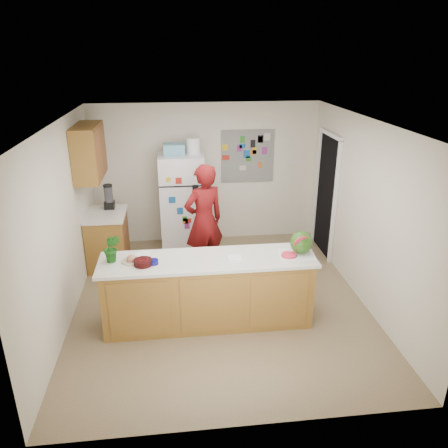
{
  "coord_description": "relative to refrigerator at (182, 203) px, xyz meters",
  "views": [
    {
      "loc": [
        -0.57,
        -5.34,
        3.32
      ],
      "look_at": [
        0.09,
        0.2,
        1.09
      ],
      "focal_mm": 35.0,
      "sensor_mm": 36.0,
      "label": 1
    }
  ],
  "objects": [
    {
      "name": "person",
      "position": [
        0.3,
        -1.04,
        0.04
      ],
      "size": [
        0.77,
        0.65,
        1.78
      ],
      "primitive_type": "imported",
      "rotation": [
        0.0,
        0.0,
        3.56
      ],
      "color": "#620D0F",
      "rests_on": "floor"
    },
    {
      "name": "doorway",
      "position": [
        2.44,
        -0.43,
        0.17
      ],
      "size": [
        0.03,
        0.85,
        2.04
      ],
      "primitive_type": "cube",
      "color": "black",
      "rests_on": "ground"
    },
    {
      "name": "upper_cabinets",
      "position": [
        -1.37,
        -0.58,
        1.05
      ],
      "size": [
        0.35,
        1.0,
        0.8
      ],
      "primitive_type": "cube",
      "color": "brown",
      "rests_on": "wall_left"
    },
    {
      "name": "refrigerator",
      "position": [
        0.0,
        0.0,
        0.0
      ],
      "size": [
        0.75,
        0.7,
        1.7
      ],
      "primitive_type": "cube",
      "color": "silver",
      "rests_on": "floor"
    },
    {
      "name": "paper_towel",
      "position": [
        0.58,
        -2.41,
        0.08
      ],
      "size": [
        0.18,
        0.16,
        0.02
      ],
      "primitive_type": "cube",
      "rotation": [
        0.0,
        0.0,
        -0.01
      ],
      "color": "white",
      "rests_on": "peninsula_top"
    },
    {
      "name": "floor",
      "position": [
        0.45,
        -1.88,
        -0.86
      ],
      "size": [
        4.0,
        4.5,
        0.02
      ],
      "primitive_type": "cube",
      "color": "brown",
      "rests_on": "ground"
    },
    {
      "name": "ceiling",
      "position": [
        0.45,
        -1.88,
        1.66
      ],
      "size": [
        4.0,
        4.5,
        0.02
      ],
      "primitive_type": "cube",
      "color": "white",
      "rests_on": "wall_back"
    },
    {
      "name": "cutting_board",
      "position": [
        1.37,
        -2.39,
        0.08
      ],
      "size": [
        0.46,
        0.36,
        0.01
      ],
      "primitive_type": "cube",
      "rotation": [
        0.0,
        0.0,
        -0.06
      ],
      "color": "white",
      "rests_on": "peninsula_top"
    },
    {
      "name": "wall_back",
      "position": [
        0.45,
        0.38,
        0.4
      ],
      "size": [
        4.0,
        0.02,
        2.5
      ],
      "primitive_type": "cube",
      "color": "beige",
      "rests_on": "ground"
    },
    {
      "name": "side_counter_base",
      "position": [
        -1.24,
        -0.53,
        -0.42
      ],
      "size": [
        0.6,
        0.8,
        0.86
      ],
      "primitive_type": "cube",
      "color": "brown",
      "rests_on": "floor"
    },
    {
      "name": "potted_plant",
      "position": [
        -0.9,
        -2.33,
        0.25
      ],
      "size": [
        0.23,
        0.2,
        0.36
      ],
      "primitive_type": "imported",
      "rotation": [
        0.0,
        0.0,
        6.09
      ],
      "color": "#164610",
      "rests_on": "peninsula_top"
    },
    {
      "name": "wall_left",
      "position": [
        -1.56,
        -1.88,
        0.4
      ],
      "size": [
        0.02,
        4.5,
        2.5
      ],
      "primitive_type": "cube",
      "color": "beige",
      "rests_on": "ground"
    },
    {
      "name": "white_bowl",
      "position": [
        -0.54,
        -2.28,
        0.1
      ],
      "size": [
        0.27,
        0.27,
        0.06
      ],
      "primitive_type": "cylinder",
      "rotation": [
        0.0,
        0.0,
        -0.38
      ],
      "color": "white",
      "rests_on": "peninsula_top"
    },
    {
      "name": "side_counter_top",
      "position": [
        -1.24,
        -0.53,
        0.03
      ],
      "size": [
        0.64,
        0.84,
        0.04
      ],
      "primitive_type": "cube",
      "color": "silver",
      "rests_on": "side_counter_base"
    },
    {
      "name": "keys",
      "position": [
        1.45,
        -2.48,
        0.08
      ],
      "size": [
        0.09,
        0.04,
        0.01
      ],
      "primitive_type": "cube",
      "rotation": [
        0.0,
        0.0,
        0.05
      ],
      "color": "slate",
      "rests_on": "peninsula_top"
    },
    {
      "name": "photo_collage",
      "position": [
        1.2,
        0.36,
        0.7
      ],
      "size": [
        0.95,
        0.01,
        0.95
      ],
      "primitive_type": "cube",
      "color": "slate",
      "rests_on": "wall_back"
    },
    {
      "name": "cobalt_bowl",
      "position": [
        -0.42,
        -2.44,
        0.1
      ],
      "size": [
        0.14,
        0.14,
        0.05
      ],
      "primitive_type": "cylinder",
      "rotation": [
        0.0,
        0.0,
        -0.1
      ],
      "color": "#0C0B59",
      "rests_on": "peninsula_top"
    },
    {
      "name": "plate",
      "position": [
        -0.68,
        -2.36,
        0.08
      ],
      "size": [
        0.28,
        0.28,
        0.02
      ],
      "primitive_type": "cylinder",
      "rotation": [
        0.0,
        0.0,
        0.2
      ],
      "color": "beige",
      "rests_on": "peninsula_top"
    },
    {
      "name": "watermelon",
      "position": [
        1.43,
        -2.37,
        0.22
      ],
      "size": [
        0.29,
        0.29,
        0.29
      ],
      "primitive_type": "sphere",
      "color": "#175B11",
      "rests_on": "cutting_board"
    },
    {
      "name": "fridge_top_bin",
      "position": [
        -0.1,
        0.0,
        0.94
      ],
      "size": [
        0.35,
        0.28,
        0.18
      ],
      "primitive_type": "cube",
      "color": "#5999B2",
      "rests_on": "refrigerator"
    },
    {
      "name": "cherry_bowl",
      "position": [
        -0.53,
        -2.46,
        0.11
      ],
      "size": [
        0.26,
        0.26,
        0.07
      ],
      "primitive_type": "cylinder",
      "rotation": [
        0.0,
        0.0,
        -0.23
      ],
      "color": "black",
      "rests_on": "peninsula_top"
    },
    {
      "name": "wall_right",
      "position": [
        2.46,
        -1.88,
        0.4
      ],
      "size": [
        0.02,
        4.5,
        2.5
      ],
      "primitive_type": "cube",
      "color": "beige",
      "rests_on": "ground"
    },
    {
      "name": "peninsula_top",
      "position": [
        0.25,
        -2.38,
        0.05
      ],
      "size": [
        2.68,
        0.7,
        0.04
      ],
      "primitive_type": "cube",
      "color": "silver",
      "rests_on": "peninsula_base"
    },
    {
      "name": "blender_appliance",
      "position": [
        -1.19,
        -0.31,
        0.24
      ],
      "size": [
        0.14,
        0.14,
        0.38
      ],
      "primitive_type": "cylinder",
      "color": "black",
      "rests_on": "side_counter_top"
    },
    {
      "name": "peninsula_base",
      "position": [
        0.25,
        -2.38,
        -0.41
      ],
      "size": [
        2.6,
        0.62,
        0.88
      ],
      "primitive_type": "cube",
      "color": "brown",
      "rests_on": "floor"
    },
    {
      "name": "watermelon_slice",
      "position": [
        1.26,
        -2.44,
        0.09
      ],
      "size": [
        0.19,
        0.19,
        0.02
      ],
      "primitive_type": "cylinder",
      "color": "#C32E48",
      "rests_on": "cutting_board"
    }
  ]
}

